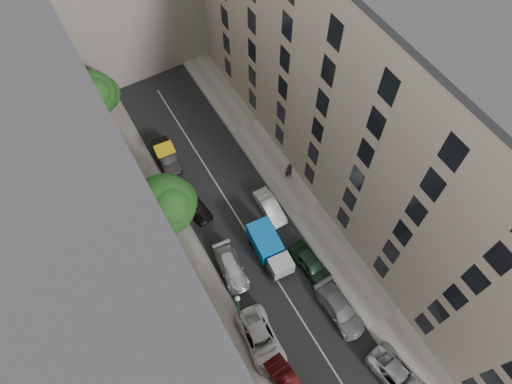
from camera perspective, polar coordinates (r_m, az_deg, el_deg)
ground at (r=39.02m, az=-0.60°, el=-5.93°), size 120.00×120.00×0.00m
road_surface at (r=39.01m, az=-0.60°, el=-5.93°), size 8.00×44.00×0.02m
sidewalk_left at (r=38.21m, az=-7.89°, el=-9.56°), size 3.00×44.00×0.15m
sidewalk_right at (r=40.43m, az=6.19°, el=-2.33°), size 3.00×44.00×0.15m
building_left at (r=29.37m, az=-19.93°, el=-6.97°), size 8.00×44.00×20.00m
building_right at (r=34.82m, az=15.40°, el=9.67°), size 8.00×44.00×20.00m
tarp_truck at (r=37.34m, az=1.68°, el=-7.05°), size 2.25×4.94×2.22m
car_left_1 at (r=35.02m, az=4.03°, el=-22.87°), size 1.78×4.36×1.41m
car_left_2 at (r=35.50m, az=0.63°, el=-18.01°), size 2.86×5.41×1.45m
car_left_3 at (r=37.36m, az=-3.14°, el=-9.41°), size 2.26×4.60×1.29m
car_left_4 at (r=40.13m, az=-7.64°, el=-1.70°), size 2.03×4.02×1.31m
car_left_5 at (r=43.33m, az=-11.12°, el=4.36°), size 1.87×4.50×1.45m
car_right_0 at (r=36.47m, az=17.48°, el=-21.29°), size 2.99×5.33×1.41m
car_right_1 at (r=36.68m, az=10.39°, el=-14.19°), size 2.08×4.91×1.42m
car_right_2 at (r=37.60m, az=6.87°, el=-8.88°), size 2.06×4.39×1.45m
car_right_3 at (r=39.74m, az=1.76°, el=-1.90°), size 1.39×3.91×1.28m
tree_mid at (r=35.72m, az=-11.14°, el=-1.72°), size 5.18×4.89×7.19m
tree_far at (r=44.67m, az=-19.61°, el=11.28°), size 4.79×4.43×6.72m
lamp_post at (r=33.12m, az=-2.22°, el=-14.16°), size 0.36×0.36×5.56m
pedestrian at (r=41.29m, az=4.11°, el=2.72°), size 0.78×0.60×1.92m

